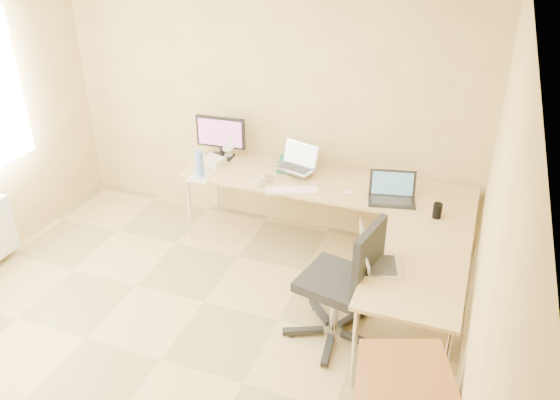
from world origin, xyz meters
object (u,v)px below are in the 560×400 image
(laptop_center, at_px, (296,158))
(keyboard, at_px, (292,190))
(office_chair, at_px, (336,283))
(water_bottle, at_px, (200,164))
(monitor, at_px, (221,137))
(laptop_black, at_px, (393,189))
(mug, at_px, (259,182))
(desk_fan, at_px, (228,145))
(laptop_return, at_px, (381,252))
(desk_return, at_px, (412,303))
(desk_main, at_px, (325,217))

(laptop_center, distance_m, keyboard, 0.39)
(office_chair, bearing_deg, water_bottle, 163.48)
(monitor, relative_size, laptop_black, 1.26)
(mug, bearing_deg, desk_fan, 136.76)
(water_bottle, bearing_deg, laptop_return, -24.36)
(desk_return, xyz_separation_m, mug, (-1.52, 0.70, 0.41))
(water_bottle, bearing_deg, desk_fan, 83.64)
(water_bottle, height_order, laptop_return, water_bottle)
(keyboard, bearing_deg, desk_main, 27.36)
(desk_main, relative_size, laptop_center, 7.48)
(water_bottle, relative_size, desk_fan, 1.07)
(mug, distance_m, laptop_return, 1.52)
(monitor, xyz_separation_m, laptop_return, (1.85, -1.30, -0.09))
(mug, bearing_deg, laptop_center, 58.15)
(mug, height_order, laptop_return, laptop_return)
(laptop_return, bearing_deg, desk_main, 17.75)
(mug, distance_m, desk_fan, 0.73)
(mug, distance_m, water_bottle, 0.59)
(laptop_black, distance_m, mug, 1.18)
(water_bottle, bearing_deg, desk_return, -18.49)
(laptop_black, height_order, mug, laptop_black)
(mug, bearing_deg, keyboard, 3.22)
(keyboard, bearing_deg, mug, 160.58)
(laptop_return, bearing_deg, keyboard, 33.48)
(keyboard, distance_m, water_bottle, 0.90)
(desk_main, bearing_deg, laptop_black, -14.08)
(mug, relative_size, desk_fan, 0.43)
(laptop_black, distance_m, office_chair, 1.06)
(desk_return, distance_m, laptop_return, 0.57)
(laptop_center, relative_size, mug, 3.40)
(monitor, height_order, laptop_return, monitor)
(laptop_black, bearing_deg, water_bottle, 172.31)
(laptop_black, bearing_deg, desk_main, 153.64)
(water_bottle, bearing_deg, desk_main, 14.80)
(laptop_center, bearing_deg, laptop_black, 3.02)
(keyboard, xyz_separation_m, mug, (-0.31, -0.02, 0.04))
(desk_return, bearing_deg, laptop_center, 140.60)
(laptop_black, xyz_separation_m, keyboard, (-0.86, -0.12, -0.11))
(office_chair, bearing_deg, mug, 150.73)
(laptop_black, distance_m, keyboard, 0.88)
(laptop_black, distance_m, water_bottle, 1.76)
(desk_return, distance_m, water_bottle, 2.27)
(monitor, height_order, mug, monitor)
(laptop_black, bearing_deg, office_chair, -114.84)
(keyboard, bearing_deg, laptop_black, -14.47)
(monitor, height_order, office_chair, monitor)
(mug, distance_m, office_chair, 1.29)
(desk_return, bearing_deg, laptop_black, 112.55)
(keyboard, xyz_separation_m, laptop_return, (0.96, -0.86, 0.11))
(laptop_center, bearing_deg, monitor, -171.26)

